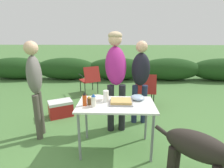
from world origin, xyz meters
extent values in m
plane|color=#4C7A3D|center=(0.00, 0.00, 0.00)|extent=(60.00, 60.00, 0.00)
ellipsoid|color=#1E4219|center=(-4.00, 4.36, 0.42)|extent=(2.40, 0.90, 0.85)
ellipsoid|color=#1E4219|center=(-2.00, 4.36, 0.42)|extent=(2.40, 0.90, 0.85)
ellipsoid|color=#1E4219|center=(0.00, 4.36, 0.42)|extent=(2.40, 0.90, 0.85)
ellipsoid|color=#1E4219|center=(2.00, 4.36, 0.42)|extent=(2.40, 0.90, 0.85)
ellipsoid|color=#1E4219|center=(4.00, 4.36, 0.42)|extent=(2.40, 0.90, 0.85)
cube|color=silver|center=(0.00, 0.00, 0.73)|extent=(1.10, 0.64, 0.02)
cylinder|color=gray|center=(-0.49, -0.27, 0.36)|extent=(0.04, 0.04, 0.71)
cylinder|color=gray|center=(0.49, -0.27, 0.36)|extent=(0.04, 0.04, 0.71)
cylinder|color=gray|center=(-0.49, 0.27, 0.36)|extent=(0.04, 0.04, 0.71)
cylinder|color=gray|center=(0.49, 0.27, 0.36)|extent=(0.04, 0.04, 0.71)
cube|color=#9E9EA3|center=(0.07, 0.01, 0.75)|extent=(0.33, 0.26, 0.02)
cube|color=tan|center=(0.07, 0.01, 0.78)|extent=(0.29, 0.22, 0.04)
cylinder|color=white|center=(-0.29, 0.16, 0.76)|extent=(0.22, 0.22, 0.04)
ellipsoid|color=#99B2CC|center=(0.32, 0.17, 0.78)|extent=(0.21, 0.21, 0.07)
cylinder|color=white|center=(-0.15, 0.07, 0.83)|extent=(0.08, 0.08, 0.17)
cylinder|color=brown|center=(-0.37, -0.05, 0.79)|extent=(0.06, 0.06, 0.10)
cone|color=gold|center=(-0.37, -0.05, 0.86)|extent=(0.05, 0.05, 0.03)
cylinder|color=silver|center=(-0.30, -0.11, 0.81)|extent=(0.07, 0.07, 0.14)
cone|color=#194793|center=(-0.30, -0.11, 0.90)|extent=(0.06, 0.06, 0.04)
cylinder|color=#CC4214|center=(-0.43, -0.08, 0.82)|extent=(0.06, 0.06, 0.15)
cone|color=black|center=(-0.43, -0.08, 0.91)|extent=(0.05, 0.05, 0.04)
cylinder|color=black|center=(-0.10, 0.55, 0.43)|extent=(0.12, 0.12, 0.86)
cylinder|color=black|center=(0.10, 0.57, 0.43)|extent=(0.12, 0.12, 0.86)
ellipsoid|color=#931E70|center=(-0.01, 0.69, 1.18)|extent=(0.43, 0.55, 0.74)
sphere|color=#DBAD89|center=(-0.03, 0.82, 1.61)|extent=(0.24, 0.24, 0.24)
ellipsoid|color=tan|center=(-0.03, 0.82, 1.68)|extent=(0.25, 0.25, 0.14)
cylinder|color=#4C473D|center=(-1.28, 0.23, 0.38)|extent=(0.10, 0.10, 0.77)
cylinder|color=#4C473D|center=(-1.31, 0.40, 0.38)|extent=(0.10, 0.10, 0.77)
ellipsoid|color=slate|center=(-1.29, 0.31, 1.08)|extent=(0.27, 0.34, 0.62)
sphere|color=#DBAD89|center=(-1.29, 0.31, 1.50)|extent=(0.21, 0.21, 0.21)
cylinder|color=#232D4C|center=(0.35, 0.87, 0.38)|extent=(0.11, 0.11, 0.76)
cylinder|color=#232D4C|center=(0.54, 0.87, 0.38)|extent=(0.11, 0.11, 0.76)
ellipsoid|color=black|center=(0.45, 0.87, 1.07)|extent=(0.35, 0.25, 0.62)
sphere|color=#DBAD89|center=(0.45, 0.87, 1.49)|extent=(0.21, 0.21, 0.21)
cylinder|color=#28231E|center=(0.78, -0.44, 0.23)|extent=(0.09, 0.09, 0.45)
cylinder|color=#28231E|center=(0.65, -0.59, 0.23)|extent=(0.09, 0.09, 0.45)
ellipsoid|color=#28231E|center=(0.89, -0.66, 0.53)|extent=(0.73, 0.67, 0.30)
cylinder|color=#28231E|center=(0.58, -0.41, 0.54)|extent=(0.20, 0.18, 0.12)
cube|color=maroon|center=(-0.84, 2.70, 0.39)|extent=(0.63, 0.63, 0.03)
cube|color=maroon|center=(-0.70, 2.46, 0.61)|extent=(0.48, 0.37, 0.44)
cylinder|color=black|center=(-0.91, 2.42, 0.19)|extent=(0.02, 0.02, 0.38)
cylinder|color=black|center=(-0.57, 2.63, 0.19)|extent=(0.02, 0.02, 0.38)
cylinder|color=black|center=(-1.12, 2.77, 0.19)|extent=(0.02, 0.02, 0.38)
cylinder|color=black|center=(-0.78, 2.97, 0.19)|extent=(0.02, 0.02, 0.38)
cylinder|color=black|center=(-1.04, 2.58, 0.56)|extent=(0.23, 0.37, 0.02)
cylinder|color=black|center=(-0.65, 2.82, 0.56)|extent=(0.23, 0.37, 0.02)
cube|color=maroon|center=(0.69, 1.77, 0.39)|extent=(0.49, 0.49, 0.03)
cube|color=maroon|center=(0.66, 1.49, 0.61)|extent=(0.47, 0.19, 0.44)
cylinder|color=black|center=(0.47, 1.58, 0.19)|extent=(0.02, 0.02, 0.38)
cylinder|color=black|center=(0.87, 1.55, 0.19)|extent=(0.02, 0.02, 0.38)
cylinder|color=black|center=(0.50, 1.98, 0.19)|extent=(0.02, 0.02, 0.38)
cylinder|color=black|center=(0.90, 1.95, 0.19)|extent=(0.02, 0.02, 0.38)
cylinder|color=black|center=(0.46, 1.79, 0.56)|extent=(0.05, 0.41, 0.02)
cylinder|color=black|center=(0.91, 1.75, 0.56)|extent=(0.05, 0.41, 0.02)
cube|color=#B21E1E|center=(-1.20, 1.09, 0.14)|extent=(0.57, 0.51, 0.28)
cube|color=silver|center=(-1.20, 1.09, 0.31)|extent=(0.57, 0.51, 0.06)
camera|label=1|loc=(0.02, -2.33, 1.68)|focal=28.00mm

